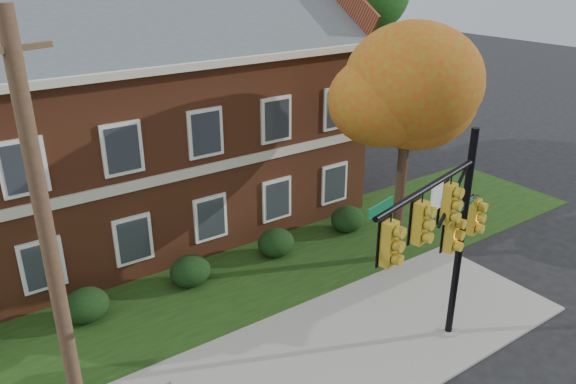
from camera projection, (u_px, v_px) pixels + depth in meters
ground at (369, 371)px, 15.18m from camera, size 120.00×120.00×0.00m
sidewalk at (345, 350)px, 15.92m from camera, size 14.00×5.00×0.08m
grass_strip at (252, 275)px, 19.69m from camera, size 30.00×6.00×0.04m
apartment_building at (120, 110)px, 21.16m from camera, size 18.80×8.80×9.74m
hedge_left at (86, 305)px, 17.09m from camera, size 1.40×1.26×1.05m
hedge_center at (190, 271)px, 18.95m from camera, size 1.40×1.26×1.05m
hedge_right at (276, 243)px, 20.81m from camera, size 1.40×1.26×1.05m
hedge_far_right at (348, 219)px, 22.67m from camera, size 1.40×1.26×1.05m
tree_near_right at (418, 78)px, 18.26m from camera, size 4.50×4.25×8.58m
tree_right_rear at (339, 6)px, 26.59m from camera, size 6.30×5.95×10.62m
traffic_signal at (444, 229)px, 14.30m from camera, size 5.56×1.51×6.35m
utility_pole at (51, 256)px, 11.05m from camera, size 1.44×0.64×9.66m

